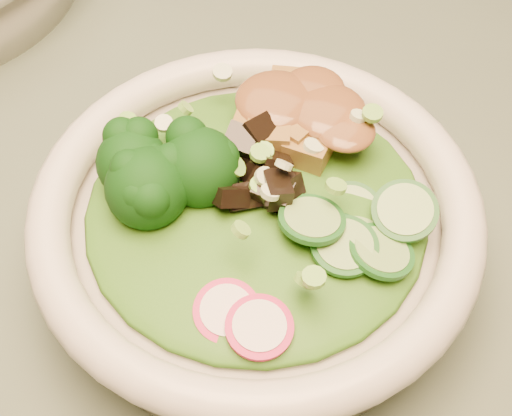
% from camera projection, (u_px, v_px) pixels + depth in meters
% --- Properties ---
extents(dining_table, '(1.20, 0.80, 0.75)m').
position_uv_depth(dining_table, '(315.00, 274.00, 0.57)').
color(dining_table, black).
rests_on(dining_table, ground).
extents(salad_bowl, '(0.25, 0.25, 0.07)m').
position_uv_depth(salad_bowl, '(256.00, 228.00, 0.41)').
color(salad_bowl, silver).
rests_on(salad_bowl, dining_table).
extents(lettuce_bed, '(0.19, 0.19, 0.02)m').
position_uv_depth(lettuce_bed, '(256.00, 207.00, 0.39)').
color(lettuce_bed, '#1F5712').
rests_on(lettuce_bed, salad_bowl).
extents(broccoli_florets, '(0.09, 0.09, 0.04)m').
position_uv_depth(broccoli_florets, '(157.00, 162.00, 0.39)').
color(broccoli_florets, black).
rests_on(broccoli_florets, salad_bowl).
extents(radish_slices, '(0.11, 0.07, 0.02)m').
position_uv_depth(radish_slices, '(215.00, 296.00, 0.36)').
color(radish_slices, '#B30D42').
rests_on(radish_slices, salad_bowl).
extents(cucumber_slices, '(0.09, 0.09, 0.03)m').
position_uv_depth(cucumber_slices, '(363.00, 231.00, 0.37)').
color(cucumber_slices, '#85AA5E').
rests_on(cucumber_slices, salad_bowl).
extents(mushroom_heap, '(0.09, 0.09, 0.04)m').
position_uv_depth(mushroom_heap, '(264.00, 178.00, 0.39)').
color(mushroom_heap, black).
rests_on(mushroom_heap, salad_bowl).
extents(tofu_cubes, '(0.10, 0.08, 0.03)m').
position_uv_depth(tofu_cubes, '(296.00, 122.00, 0.42)').
color(tofu_cubes, olive).
rests_on(tofu_cubes, salad_bowl).
extents(peanut_sauce, '(0.07, 0.05, 0.01)m').
position_uv_depth(peanut_sauce, '(297.00, 107.00, 0.41)').
color(peanut_sauce, brown).
rests_on(peanut_sauce, tofu_cubes).
extents(scallion_garnish, '(0.18, 0.18, 0.02)m').
position_uv_depth(scallion_garnish, '(256.00, 182.00, 0.38)').
color(scallion_garnish, '#72B740').
rests_on(scallion_garnish, salad_bowl).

